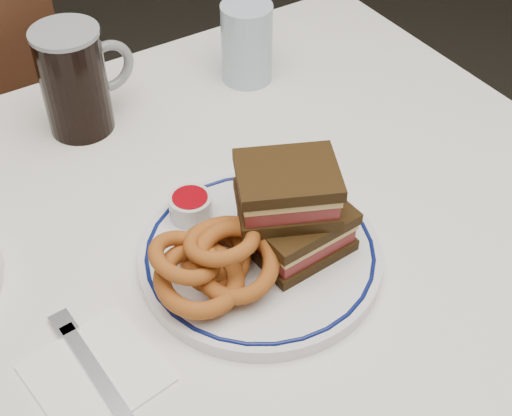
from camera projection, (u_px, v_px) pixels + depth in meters
dining_table at (158, 298)px, 0.98m from camera, size 1.27×0.87×0.75m
main_plate at (260, 255)px, 0.88m from camera, size 0.30×0.30×0.02m
reuben_sandwich at (293, 210)px, 0.84m from camera, size 0.14×0.13×0.12m
onion_rings_main at (213, 260)px, 0.81m from camera, size 0.15×0.14×0.09m
ketchup_ramekin at (191, 205)px, 0.91m from camera, size 0.06×0.06×0.03m
beer_mug at (76, 79)px, 1.03m from camera, size 0.15×0.10×0.16m
water_glass at (247, 43)px, 1.14m from camera, size 0.08×0.08×0.13m
napkin_fork at (94, 371)px, 0.77m from camera, size 0.14×0.17×0.01m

